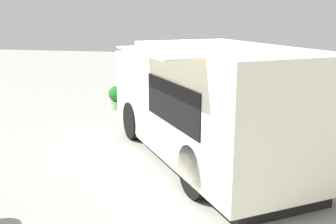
{
  "coord_description": "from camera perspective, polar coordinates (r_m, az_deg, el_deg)",
  "views": [
    {
      "loc": [
        1.43,
        -8.92,
        2.83
      ],
      "look_at": [
        -0.15,
        -1.29,
        0.89
      ],
      "focal_mm": 42.46,
      "sensor_mm": 36.0,
      "label": 1
    }
  ],
  "objects": [
    {
      "name": "food_truck",
      "position": [
        7.7,
        5.44,
        0.98
      ],
      "size": [
        4.8,
        5.75,
        2.28
      ],
      "color": "white",
      "rests_on": "ground_plane"
    },
    {
      "name": "ground_plane",
      "position": [
        9.47,
        2.49,
        -3.43
      ],
      "size": [
        40.0,
        40.0,
        0.0
      ],
      "primitive_type": "plane",
      "color": "#9FA299"
    },
    {
      "name": "planter_flowering_far",
      "position": [
        12.12,
        -7.18,
        2.15
      ],
      "size": [
        0.57,
        0.57,
        0.71
      ],
      "color": "#95A083",
      "rests_on": "ground_plane"
    }
  ]
}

